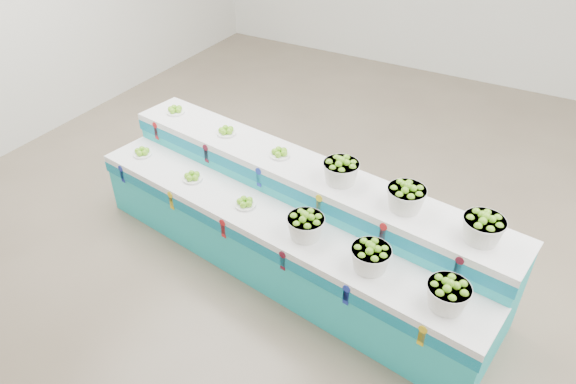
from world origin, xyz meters
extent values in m
plane|color=brown|center=(0.00, 0.00, 0.00)|extent=(10.00, 10.00, 0.00)
cylinder|color=white|center=(-2.44, -0.59, 0.76)|extent=(0.24, 0.24, 0.09)
cylinder|color=white|center=(-1.66, -0.71, 0.76)|extent=(0.24, 0.24, 0.09)
cylinder|color=white|center=(-0.94, -0.81, 0.76)|extent=(0.24, 0.24, 0.09)
cylinder|color=white|center=(-2.37, -0.06, 1.06)|extent=(0.24, 0.24, 0.09)
cylinder|color=white|center=(-1.58, -0.18, 1.06)|extent=(0.24, 0.24, 0.09)
cylinder|color=white|center=(-0.86, -0.28, 1.06)|extent=(0.24, 0.24, 0.09)
camera|label=1|loc=(1.40, -4.13, 3.78)|focal=32.76mm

